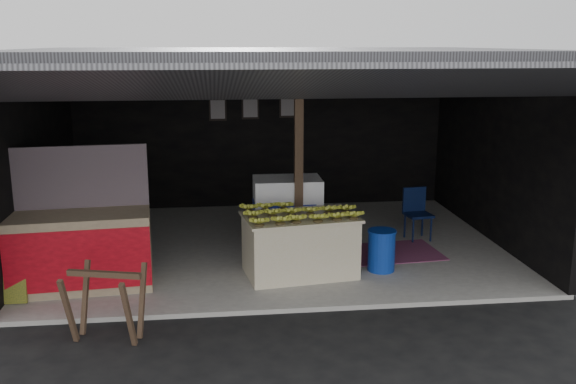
{
  "coord_description": "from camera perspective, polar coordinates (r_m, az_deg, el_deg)",
  "views": [
    {
      "loc": [
        -0.89,
        -6.98,
        3.12
      ],
      "look_at": [
        0.11,
        1.57,
        1.1
      ],
      "focal_mm": 40.0,
      "sensor_mm": 36.0,
      "label": 1
    }
  ],
  "objects": [
    {
      "name": "picture_frames",
      "position": [
        11.95,
        -3.2,
        7.48
      ],
      "size": [
        1.62,
        0.04,
        0.46
      ],
      "color": "black",
      "rests_on": "shophouse"
    },
    {
      "name": "banana_table",
      "position": [
        8.61,
        1.07,
        -4.72
      ],
      "size": [
        1.6,
        1.11,
        0.82
      ],
      "rotation": [
        0.0,
        0.0,
        0.14
      ],
      "color": "beige",
      "rests_on": "concrete_slab"
    },
    {
      "name": "sawhorse",
      "position": [
        7.1,
        -15.92,
        -9.0
      ],
      "size": [
        0.85,
        0.84,
        0.79
      ],
      "rotation": [
        0.0,
        0.0,
        -0.26
      ],
      "color": "#4E3627",
      "rests_on": "ground"
    },
    {
      "name": "water_barrel",
      "position": [
        8.88,
        8.31,
        -5.25
      ],
      "size": [
        0.37,
        0.37,
        0.54
      ],
      "primitive_type": "cylinder",
      "color": "#0D3094",
      "rests_on": "concrete_slab"
    },
    {
      "name": "neighbor_stall",
      "position": [
        8.54,
        -17.89,
        -4.69
      ],
      "size": [
        1.78,
        0.92,
        1.78
      ],
      "rotation": [
        0.0,
        0.0,
        0.09
      ],
      "color": "#998466",
      "rests_on": "concrete_slab"
    },
    {
      "name": "concrete_slab",
      "position": [
        10.01,
        -1.25,
        -4.78
      ],
      "size": [
        7.0,
        5.0,
        0.06
      ],
      "primitive_type": "cube",
      "color": "gray",
      "rests_on": "ground"
    },
    {
      "name": "banana_pile",
      "position": [
        8.47,
        1.08,
        -1.59
      ],
      "size": [
        1.47,
        1.0,
        0.16
      ],
      "primitive_type": null,
      "rotation": [
        0.0,
        0.0,
        0.14
      ],
      "color": "gold",
      "rests_on": "banana_table"
    },
    {
      "name": "shophouse",
      "position": [
        9.89,
        -1.48,
        7.28
      ],
      "size": [
        7.4,
        7.29,
        3.02
      ],
      "color": "black",
      "rests_on": "ground"
    },
    {
      "name": "magenta_rug",
      "position": [
        9.69,
        8.91,
        -5.33
      ],
      "size": [
        1.58,
        1.13,
        0.01
      ],
      "primitive_type": "cube",
      "rotation": [
        0.0,
        0.0,
        0.09
      ],
      "color": "maroon",
      "rests_on": "concrete_slab"
    },
    {
      "name": "ground",
      "position": [
        7.7,
        0.56,
        -10.71
      ],
      "size": [
        80.0,
        80.0,
        0.0
      ],
      "primitive_type": "plane",
      "color": "black",
      "rests_on": "ground"
    },
    {
      "name": "plastic_chair",
      "position": [
        10.36,
        11.34,
        -1.5
      ],
      "size": [
        0.43,
        0.43,
        0.81
      ],
      "rotation": [
        0.0,
        0.0,
        0.14
      ],
      "color": "black",
      "rests_on": "concrete_slab"
    },
    {
      "name": "white_crate",
      "position": [
        9.58,
        -0.05,
        -1.98
      ],
      "size": [
        0.99,
        0.68,
        1.1
      ],
      "rotation": [
        0.0,
        0.0,
        -0.0
      ],
      "color": "white",
      "rests_on": "concrete_slab"
    }
  ]
}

